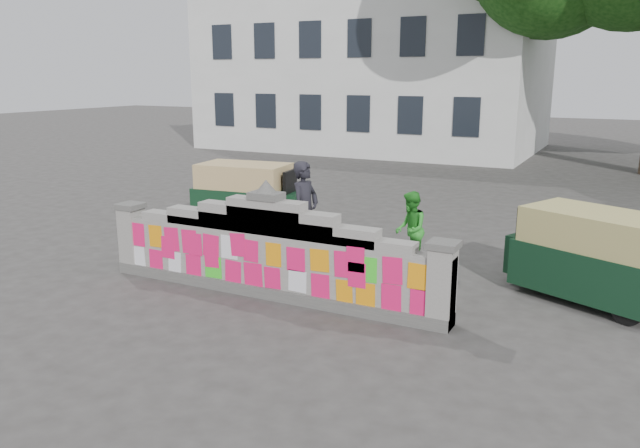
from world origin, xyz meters
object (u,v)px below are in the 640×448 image
object	(u,v)px
pedestrian	(410,230)
rickshaw_right	(589,254)
cyclist_rider	(305,224)
cyclist_bike	(305,244)
rickshaw_left	(247,193)

from	to	relation	value
pedestrian	rickshaw_right	bearing A→B (deg)	60.57
cyclist_rider	rickshaw_right	xyz separation A→B (m)	(4.91, 0.83, -0.15)
cyclist_rider	rickshaw_right	bearing A→B (deg)	-74.94
rickshaw_right	cyclist_rider	bearing A→B (deg)	33.77
cyclist_bike	rickshaw_right	world-z (taller)	rickshaw_right
cyclist_bike	cyclist_rider	bearing A→B (deg)	-84.50
cyclist_rider	pedestrian	distance (m)	2.08
pedestrian	cyclist_rider	bearing A→B (deg)	-74.68
rickshaw_left	pedestrian	bearing A→B (deg)	-23.94
cyclist_bike	pedestrian	size ratio (longest dim) A/B	1.41
pedestrian	rickshaw_left	size ratio (longest dim) A/B	0.53
cyclist_bike	pedestrian	bearing A→B (deg)	-47.26
cyclist_bike	rickshaw_right	size ratio (longest dim) A/B	0.75
cyclist_bike	rickshaw_left	world-z (taller)	rickshaw_left
cyclist_rider	rickshaw_left	world-z (taller)	cyclist_rider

